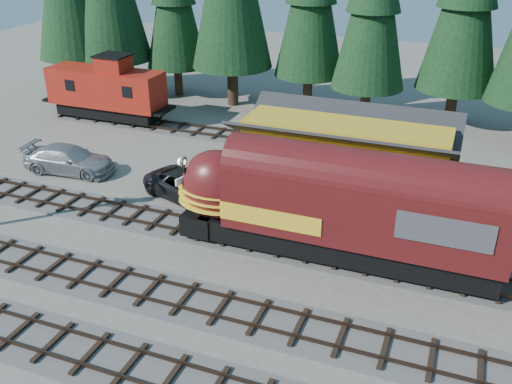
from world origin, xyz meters
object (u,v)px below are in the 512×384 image
(caboose, at_px, (107,90))
(pickup_truck_b, at_px, (69,160))
(depot, at_px, (344,154))
(pickup_truck_a, at_px, (189,186))
(locomotive, at_px, (327,210))

(caboose, xyz_separation_m, pickup_truck_b, (3.67, -10.07, -1.65))
(pickup_truck_b, bearing_deg, depot, -87.70)
(depot, xyz_separation_m, pickup_truck_b, (-17.99, -2.57, -2.06))
(caboose, height_order, pickup_truck_b, caboose)
(pickup_truck_a, bearing_deg, depot, -49.30)
(locomotive, bearing_deg, caboose, 147.93)
(pickup_truck_a, xyz_separation_m, pickup_truck_b, (-9.30, 0.70, 0.07))
(caboose, distance_m, pickup_truck_b, 10.85)
(caboose, relative_size, pickup_truck_b, 1.59)
(pickup_truck_b, bearing_deg, locomotive, -107.71)
(locomotive, xyz_separation_m, caboose, (-22.35, 14.00, -0.08))
(depot, relative_size, pickup_truck_a, 2.15)
(depot, distance_m, locomotive, 6.54)
(pickup_truck_a, bearing_deg, caboose, 70.41)
(depot, bearing_deg, pickup_truck_a, -159.38)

